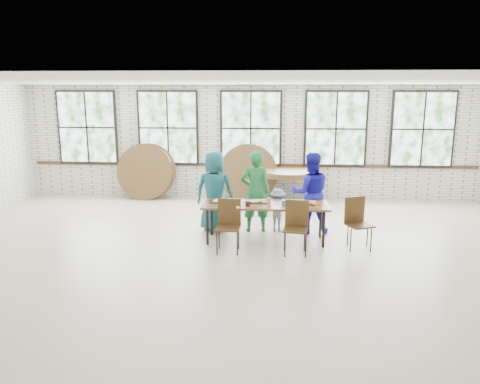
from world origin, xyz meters
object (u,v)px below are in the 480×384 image
at_px(dining_table, 265,206).
at_px(chair_near_right, 296,222).
at_px(storage_table, 288,177).
at_px(chair_near_left, 229,221).

distance_m(dining_table, chair_near_right, 0.83).
xyz_separation_m(dining_table, chair_near_right, (0.56, -0.61, -0.13)).
bearing_deg(storage_table, chair_near_left, -112.25).
height_order(dining_table, storage_table, same).
height_order(dining_table, chair_near_right, chair_near_right).
bearing_deg(storage_table, chair_near_right, -94.24).
height_order(chair_near_left, chair_near_right, same).
height_order(chair_near_right, storage_table, chair_near_right).
distance_m(chair_near_left, chair_near_right, 1.21).
bearing_deg(chair_near_right, storage_table, 99.56).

